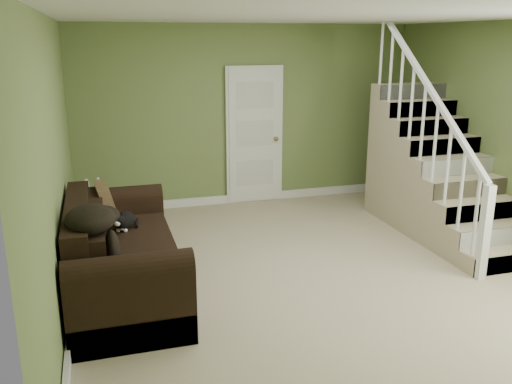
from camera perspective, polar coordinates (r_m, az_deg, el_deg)
floor at (r=5.85m, az=6.43°, el=-8.37°), size 5.00×5.50×0.01m
ceiling at (r=5.34m, az=7.33°, el=18.00°), size 5.00×5.50×0.01m
wall_back at (r=8.01m, az=-0.94°, el=8.03°), size 5.00×0.04×2.60m
wall_left at (r=5.03m, az=-20.37°, el=2.35°), size 0.04×5.50×2.60m
baseboard_back at (r=8.24m, az=-0.85°, el=-0.56°), size 5.00×0.04×0.12m
baseboard_left at (r=5.43m, az=-18.79°, el=-10.43°), size 0.04×5.50×0.12m
baseboard_right at (r=7.11m, az=25.22°, el=-4.86°), size 0.04×5.50×0.12m
door at (r=8.04m, az=-0.16°, el=5.95°), size 0.86×0.12×2.02m
staircase at (r=7.38m, az=18.07°, el=1.34°), size 1.00×2.51×2.82m
sofa at (r=5.42m, az=-14.25°, el=-6.78°), size 1.00×2.32×0.92m
side_table at (r=6.95m, az=-16.52°, el=-2.50°), size 0.56×0.56×0.77m
cat at (r=5.72m, az=-13.65°, el=-2.97°), size 0.29×0.51×0.24m
banana at (r=4.89m, az=-10.91°, el=-6.88°), size 0.16×0.17×0.05m
throw_pillow at (r=5.93m, az=-15.33°, el=-1.32°), size 0.27×0.48×0.48m
throw_blanket at (r=4.70m, az=-17.07°, el=-2.72°), size 0.46×0.57×0.22m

